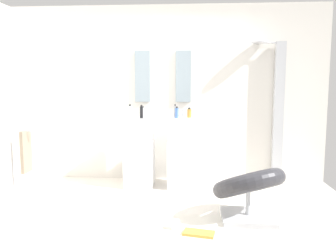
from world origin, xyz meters
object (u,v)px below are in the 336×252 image
(coffee_mug, at_px, (176,225))
(soap_bottle_amber, at_px, (189,113))
(pedestal_sink_right, at_px, (182,152))
(lounge_chair, at_px, (248,188))
(soap_bottle_clear, at_px, (130,112))
(towel_rack, at_px, (24,153))
(soap_bottle_blue, at_px, (177,113))
(pedestal_sink_left, at_px, (139,152))
(soap_bottle_black, at_px, (141,112))
(shower_column, at_px, (277,110))
(soap_bottle_grey, at_px, (175,111))
(soap_bottle_white, at_px, (143,112))
(magazine_ochre, at_px, (199,233))

(coffee_mug, bearing_deg, soap_bottle_amber, 85.61)
(pedestal_sink_right, bearing_deg, lounge_chair, -57.16)
(coffee_mug, relative_size, soap_bottle_clear, 0.50)
(towel_rack, xyz_separation_m, soap_bottle_blue, (1.79, 0.78, 0.43))
(pedestal_sink_left, height_order, soap_bottle_clear, soap_bottle_clear)
(lounge_chair, distance_m, soap_bottle_black, 1.79)
(lounge_chair, distance_m, towel_rack, 2.64)
(pedestal_sink_right, relative_size, shower_column, 0.53)
(soap_bottle_amber, xyz_separation_m, soap_bottle_grey, (-0.20, -0.01, 0.02))
(soap_bottle_grey, bearing_deg, soap_bottle_blue, -70.94)
(soap_bottle_black, relative_size, soap_bottle_white, 1.22)
(soap_bottle_white, bearing_deg, pedestal_sink_left, -115.79)
(pedestal_sink_left, xyz_separation_m, lounge_chair, (1.35, -1.15, -0.15))
(magazine_ochre, distance_m, soap_bottle_amber, 1.90)
(shower_column, xyz_separation_m, soap_bottle_clear, (-2.08, -0.41, -0.01))
(soap_bottle_clear, distance_m, soap_bottle_blue, 0.64)
(lounge_chair, height_order, soap_bottle_clear, soap_bottle_clear)
(soap_bottle_grey, relative_size, soap_bottle_blue, 1.16)
(pedestal_sink_right, height_order, soap_bottle_blue, soap_bottle_blue)
(shower_column, relative_size, lounge_chair, 1.88)
(pedestal_sink_left, xyz_separation_m, towel_rack, (-1.26, -0.84, 0.13))
(pedestal_sink_right, relative_size, soap_bottle_clear, 5.85)
(towel_rack, bearing_deg, soap_bottle_black, 28.15)
(pedestal_sink_left, height_order, lounge_chair, pedestal_sink_left)
(soap_bottle_amber, distance_m, soap_bottle_blue, 0.19)
(shower_column, height_order, coffee_mug, shower_column)
(soap_bottle_grey, height_order, soap_bottle_white, soap_bottle_grey)
(lounge_chair, xyz_separation_m, soap_bottle_black, (-1.29, 1.01, 0.72))
(soap_bottle_clear, distance_m, soap_bottle_white, 0.24)
(pedestal_sink_left, distance_m, magazine_ochre, 1.84)
(shower_column, bearing_deg, soap_bottle_grey, -168.19)
(soap_bottle_clear, bearing_deg, magazine_ochre, -58.05)
(soap_bottle_blue, bearing_deg, soap_bottle_grey, 109.06)
(soap_bottle_blue, bearing_deg, soap_bottle_white, 162.77)
(towel_rack, height_order, soap_bottle_grey, soap_bottle_grey)
(pedestal_sink_left, height_order, soap_bottle_white, soap_bottle_white)
(soap_bottle_white, distance_m, soap_bottle_blue, 0.51)
(soap_bottle_blue, bearing_deg, soap_bottle_clear, -177.53)
(towel_rack, distance_m, magazine_ochre, 2.28)
(coffee_mug, distance_m, soap_bottle_blue, 1.73)
(soap_bottle_black, relative_size, soap_bottle_grey, 0.99)
(lounge_chair, height_order, magazine_ochre, lounge_chair)
(soap_bottle_amber, distance_m, soap_bottle_grey, 0.20)
(soap_bottle_clear, xyz_separation_m, soap_bottle_amber, (0.81, 0.12, -0.02))
(pedestal_sink_left, height_order, magazine_ochre, pedestal_sink_left)
(towel_rack, bearing_deg, pedestal_sink_left, 33.77)
(soap_bottle_clear, distance_m, soap_bottle_black, 0.17)
(shower_column, relative_size, soap_bottle_black, 11.23)
(soap_bottle_clear, bearing_deg, soap_bottle_white, 49.90)
(pedestal_sink_right, height_order, soap_bottle_white, soap_bottle_white)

